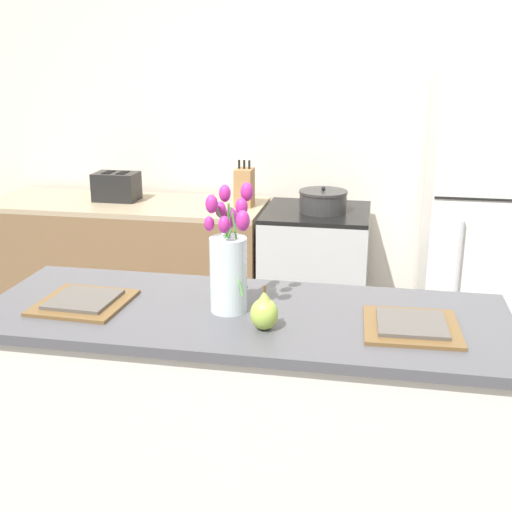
{
  "coord_description": "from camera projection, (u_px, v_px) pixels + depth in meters",
  "views": [
    {
      "loc": [
        0.42,
        -1.98,
        1.77
      ],
      "look_at": [
        0.0,
        0.25,
        1.06
      ],
      "focal_mm": 45.0,
      "sensor_mm": 36.0,
      "label": 1
    }
  ],
  "objects": [
    {
      "name": "kitchen_island",
      "position": [
        243.0,
        430.0,
        2.33
      ],
      "size": [
        1.8,
        0.66,
        0.94
      ],
      "color": "silver",
      "rests_on": "ground_plane"
    },
    {
      "name": "knife_block",
      "position": [
        244.0,
        187.0,
        3.75
      ],
      "size": [
        0.1,
        0.14,
        0.27
      ],
      "color": "#A37547",
      "rests_on": "back_counter"
    },
    {
      "name": "stove_range",
      "position": [
        315.0,
        285.0,
        3.81
      ],
      "size": [
        0.6,
        0.61,
        0.92
      ],
      "color": "#B2B5B7",
      "rests_on": "ground_plane"
    },
    {
      "name": "pear_figurine",
      "position": [
        264.0,
        312.0,
        2.03
      ],
      "size": [
        0.09,
        0.09,
        0.15
      ],
      "color": "#9EBC47",
      "rests_on": "kitchen_island"
    },
    {
      "name": "toaster",
      "position": [
        117.0,
        186.0,
        3.9
      ],
      "size": [
        0.28,
        0.18,
        0.17
      ],
      "color": "black",
      "rests_on": "back_counter"
    },
    {
      "name": "back_counter",
      "position": [
        130.0,
        273.0,
        4.02
      ],
      "size": [
        1.68,
        0.6,
        0.92
      ],
      "color": "brown",
      "rests_on": "ground_plane"
    },
    {
      "name": "back_wall",
      "position": [
        309.0,
        126.0,
        3.94
      ],
      "size": [
        5.2,
        0.08,
        2.7
      ],
      "color": "silver",
      "rests_on": "ground_plane"
    },
    {
      "name": "cooking_pot",
      "position": [
        323.0,
        201.0,
        3.62
      ],
      "size": [
        0.27,
        0.27,
        0.15
      ],
      "color": "#2D2D2D",
      "rests_on": "stove_range"
    },
    {
      "name": "refrigerator",
      "position": [
        489.0,
        225.0,
        3.52
      ],
      "size": [
        0.68,
        0.67,
        1.75
      ],
      "color": "white",
      "rests_on": "ground_plane"
    },
    {
      "name": "flower_vase",
      "position": [
        229.0,
        263.0,
        2.15
      ],
      "size": [
        0.17,
        0.16,
        0.44
      ],
      "color": "silver",
      "rests_on": "kitchen_island"
    },
    {
      "name": "plate_setting_left",
      "position": [
        84.0,
        301.0,
        2.25
      ],
      "size": [
        0.31,
        0.31,
        0.02
      ],
      "color": "brown",
      "rests_on": "kitchen_island"
    },
    {
      "name": "plate_setting_right",
      "position": [
        411.0,
        326.0,
        2.05
      ],
      "size": [
        0.31,
        0.31,
        0.02
      ],
      "color": "brown",
      "rests_on": "kitchen_island"
    }
  ]
}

